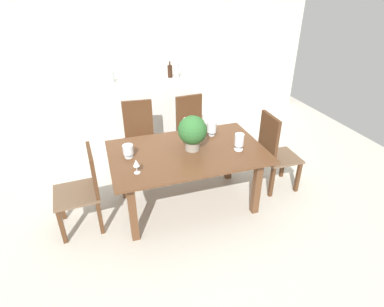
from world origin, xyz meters
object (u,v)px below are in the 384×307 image
Objects in this scene: kitchen_counter at (146,112)px; flower_centerpiece at (192,131)px; chair_head_end at (85,186)px; wine_bottle_tall at (170,71)px; crystal_vase_center_near at (128,150)px; chair_far_right at (191,127)px; chair_far_left at (140,134)px; crystal_vase_right at (239,141)px; chair_foot_end at (274,150)px; wine_bottle_dark at (177,71)px; dining_table at (187,159)px; crystal_vase_left at (212,127)px; wine_bottle_green at (112,76)px; wine_glass at (136,163)px.

flower_centerpiece is at bearing -84.08° from kitchen_counter.
wine_bottle_tall reaches higher than chair_head_end.
chair_far_right is at bearing 43.09° from crystal_vase_center_near.
crystal_vase_right is (0.93, -1.17, 0.32)m from chair_far_left.
chair_foot_end reaches higher than crystal_vase_center_near.
wine_bottle_dark is at bearing 81.01° from chair_far_right.
chair_far_right reaches higher than crystal_vase_right.
wine_bottle_dark is at bearing 60.47° from crystal_vase_center_near.
flower_centerpiece is at bearing 160.65° from crystal_vase_right.
flower_centerpiece is (0.07, 0.02, 0.33)m from dining_table.
chair_foot_end reaches higher than crystal_vase_left.
chair_foot_end is 1.14m from flower_centerpiece.
crystal_vase_center_near is 0.10× the size of kitchen_counter.
dining_table is 1.13m from chair_foot_end.
wine_bottle_green is (-1.72, 2.07, 0.53)m from chair_foot_end.
wine_bottle_tall reaches higher than kitchen_counter.
flower_centerpiece is at bearing -72.22° from wine_bottle_green.
wine_glass reaches higher than dining_table.
flower_centerpiece is (0.44, -1.00, 0.42)m from chair_far_left.
chair_far_left is 0.92m from kitchen_counter.
wine_bottle_dark is (1.06, 2.27, 0.26)m from wine_glass.
wine_bottle_dark reaches higher than flower_centerpiece.
dining_table is 6.91× the size of wine_bottle_green.
wine_glass is at bearing -112.22° from wine_bottle_tall.
crystal_vase_right is 2.26m from wine_bottle_tall.
wine_bottle_green is (0.02, 2.34, 0.24)m from wine_glass.
chair_far_left is 1.41m from wine_bottle_tall.
crystal_vase_center_near is 2.03m from wine_bottle_green.
crystal_vase_left is (0.34, 0.27, -0.12)m from flower_centerpiece.
chair_head_end is 6.26× the size of crystal_vase_center_near.
dining_table is 2.20m from wine_bottle_green.
dining_table is 9.70× the size of crystal_vase_left.
dining_table is 0.34m from flower_centerpiece.
chair_far_left reaches higher than crystal_vase_left.
dining_table is 0.70m from wine_glass.
wine_glass is (-0.61, -0.27, 0.22)m from dining_table.
crystal_vase_right is (0.15, -0.44, 0.01)m from crystal_vase_left.
flower_centerpiece is at bearing -101.06° from wine_bottle_dark.
chair_far_left reaches higher than crystal_vase_center_near.
chair_head_end is (-1.14, 0.01, -0.12)m from dining_table.
flower_centerpiece is 2.16m from wine_bottle_green.
crystal_vase_right is 0.13× the size of kitchen_counter.
chair_far_right is at bearing 37.75° from chair_foot_end.
chair_far_right reaches higher than dining_table.
wine_bottle_tall is at bearing 91.48° from crystal_vase_left.
chair_far_right is 1.82m from chair_head_end.
wine_bottle_green is at bearing 119.10° from crystal_vase_left.
crystal_vase_left is (0.40, 0.28, 0.22)m from dining_table.
flower_centerpiece reaches higher than chair_far_left.
dining_table is 1.87× the size of chair_head_end.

